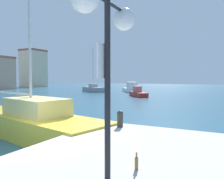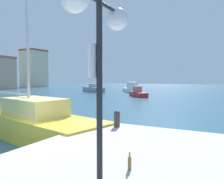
% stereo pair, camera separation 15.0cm
% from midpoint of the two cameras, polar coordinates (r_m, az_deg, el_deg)
% --- Properties ---
extents(water, '(160.00, 160.00, 0.00)m').
position_cam_midpoint_polar(water, '(32.79, -24.48, -1.93)').
color(water, '#285670').
rests_on(water, ground).
extents(lamppost, '(1.72, 0.43, 4.11)m').
position_cam_midpoint_polar(lamppost, '(3.83, -2.10, 17.17)').
color(lamppost, black).
rests_on(lamppost, pier_quay).
extents(bottle, '(0.07, 0.07, 0.33)m').
position_cam_midpoint_polar(bottle, '(4.48, 5.45, -17.91)').
color(bottle, olive).
rests_on(bottle, pier_quay).
extents(mooring_bollard, '(0.22, 0.22, 0.58)m').
position_cam_midpoint_polar(mooring_bollard, '(8.01, 1.77, -7.19)').
color(mooring_bollard, '#38332D').
rests_on(mooring_bollard, pier_quay).
extents(sailboat_yellow_distant_east, '(4.15, 8.82, 12.76)m').
position_cam_midpoint_polar(sailboat_yellow_distant_east, '(10.98, -19.58, -7.44)').
color(sailboat_yellow_distant_east, gold).
rests_on(sailboat_yellow_distant_east, water).
extents(motorboat_red_near_pier, '(4.09, 3.81, 1.46)m').
position_cam_midpoint_polar(motorboat_red_near_pier, '(32.23, 6.73, -0.94)').
color(motorboat_red_near_pier, '#B22823').
rests_on(motorboat_red_near_pier, water).
extents(motorboat_white_distant_north, '(6.08, 5.43, 1.88)m').
position_cam_midpoint_polar(motorboat_white_distant_north, '(42.02, 5.14, 0.22)').
color(motorboat_white_distant_north, white).
rests_on(motorboat_white_distant_north, water).
extents(sailboat_grey_behind_lamppost, '(5.10, 6.24, 8.45)m').
position_cam_midpoint_polar(sailboat_grey_behind_lamppost, '(43.67, -4.63, 0.20)').
color(sailboat_grey_behind_lamppost, gray).
rests_on(sailboat_grey_behind_lamppost, water).
extents(warehouse_block, '(6.27, 5.71, 11.08)m').
position_cam_midpoint_polar(warehouse_block, '(72.05, -18.98, 5.08)').
color(warehouse_block, beige).
rests_on(warehouse_block, ground).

